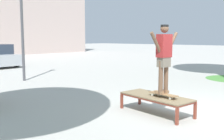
# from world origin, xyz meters

# --- Properties ---
(ground_plane) EXTENTS (120.00, 120.00, 0.00)m
(ground_plane) POSITION_xyz_m (0.00, 0.00, 0.00)
(ground_plane) COLOR #B7B5AD
(skate_box) EXTENTS (1.04, 1.99, 0.46)m
(skate_box) POSITION_xyz_m (-0.74, 0.77, 0.41)
(skate_box) COLOR brown
(skate_box) RESTS_ON ground
(skateboard) EXTENTS (0.32, 0.82, 0.09)m
(skateboard) POSITION_xyz_m (-0.77, 0.54, 0.54)
(skateboard) COLOR #9E754C
(skateboard) RESTS_ON skate_box
(skater) EXTENTS (1.00, 0.33, 1.69)m
(skater) POSITION_xyz_m (-0.77, 0.55, 1.53)
(skater) COLOR brown
(skater) RESTS_ON skateboard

